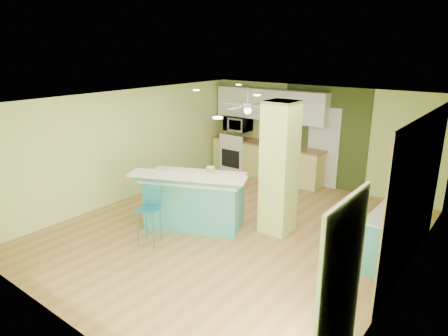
% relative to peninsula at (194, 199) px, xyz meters
% --- Properties ---
extents(floor, '(6.00, 7.00, 0.01)m').
position_rel_peninsula_xyz_m(floor, '(0.77, 0.28, -0.54)').
color(floor, '#A37339').
rests_on(floor, ground).
extents(ceiling, '(6.00, 7.00, 0.01)m').
position_rel_peninsula_xyz_m(ceiling, '(0.77, 0.28, 1.97)').
color(ceiling, white).
rests_on(ceiling, wall_back).
extents(wall_back, '(6.00, 0.01, 2.50)m').
position_rel_peninsula_xyz_m(wall_back, '(0.77, 3.78, 0.71)').
color(wall_back, '#CDE47A').
rests_on(wall_back, floor).
extents(wall_front, '(6.00, 0.01, 2.50)m').
position_rel_peninsula_xyz_m(wall_front, '(0.77, -3.23, 0.71)').
color(wall_front, '#CDE47A').
rests_on(wall_front, floor).
extents(wall_left, '(0.01, 7.00, 2.50)m').
position_rel_peninsula_xyz_m(wall_left, '(-2.23, 0.28, 0.71)').
color(wall_left, '#CDE47A').
rests_on(wall_left, floor).
extents(wall_right, '(0.01, 7.00, 2.50)m').
position_rel_peninsula_xyz_m(wall_right, '(3.78, 0.28, 0.71)').
color(wall_right, '#CDE47A').
rests_on(wall_right, floor).
extents(wood_panel, '(0.02, 3.40, 2.50)m').
position_rel_peninsula_xyz_m(wood_panel, '(3.76, 0.88, 0.71)').
color(wood_panel, '#8B794F').
rests_on(wood_panel, floor).
extents(olive_accent, '(2.20, 0.02, 2.50)m').
position_rel_peninsula_xyz_m(olive_accent, '(0.97, 3.76, 0.71)').
color(olive_accent, '#3D4B1E').
rests_on(olive_accent, floor).
extents(interior_door, '(0.82, 0.05, 2.00)m').
position_rel_peninsula_xyz_m(interior_door, '(0.97, 3.74, 0.46)').
color(interior_door, silver).
rests_on(interior_door, floor).
extents(french_door, '(0.04, 1.08, 2.10)m').
position_rel_peninsula_xyz_m(french_door, '(3.74, -2.02, 0.51)').
color(french_door, white).
rests_on(french_door, floor).
extents(column, '(0.55, 0.55, 2.50)m').
position_rel_peninsula_xyz_m(column, '(1.42, 0.78, 0.71)').
color(column, '#BED563').
rests_on(column, floor).
extents(kitchen_run, '(3.25, 0.63, 0.94)m').
position_rel_peninsula_xyz_m(kitchen_run, '(-0.53, 3.48, -0.07)').
color(kitchen_run, '#D2D26E').
rests_on(kitchen_run, floor).
extents(stove, '(0.76, 0.66, 1.08)m').
position_rel_peninsula_xyz_m(stove, '(-1.48, 3.47, -0.08)').
color(stove, white).
rests_on(stove, floor).
extents(upper_cabinets, '(3.20, 0.34, 0.80)m').
position_rel_peninsula_xyz_m(upper_cabinets, '(-0.53, 3.60, 1.41)').
color(upper_cabinets, white).
rests_on(upper_cabinets, wall_back).
extents(microwave, '(0.70, 0.48, 0.39)m').
position_rel_peninsula_xyz_m(microwave, '(-1.48, 3.48, 0.81)').
color(microwave, silver).
rests_on(microwave, wall_back).
extents(ceiling_fan, '(1.41, 1.41, 0.61)m').
position_rel_peninsula_xyz_m(ceiling_fan, '(-0.33, 2.28, 1.54)').
color(ceiling_fan, silver).
rests_on(ceiling_fan, ceiling).
extents(pendant_lamp, '(0.14, 0.14, 0.69)m').
position_rel_peninsula_xyz_m(pendant_lamp, '(3.42, 1.03, 1.35)').
color(pendant_lamp, silver).
rests_on(pendant_lamp, ceiling).
extents(wall_decor, '(0.03, 0.90, 0.70)m').
position_rel_peninsula_xyz_m(wall_decor, '(3.74, 1.08, 1.01)').
color(wall_decor, brown).
rests_on(wall_decor, wood_panel).
extents(peninsula, '(2.34, 1.88, 1.16)m').
position_rel_peninsula_xyz_m(peninsula, '(0.00, 0.00, 0.00)').
color(peninsula, teal).
rests_on(peninsula, floor).
extents(bar_stool, '(0.45, 0.45, 1.07)m').
position_rel_peninsula_xyz_m(bar_stool, '(-0.11, -1.04, 0.18)').
color(bar_stool, teal).
rests_on(bar_stool, floor).
extents(side_counter, '(0.58, 1.37, 0.88)m').
position_rel_peninsula_xyz_m(side_counter, '(3.47, 0.88, -0.09)').
color(side_counter, teal).
rests_on(side_counter, floor).
extents(fruit_bowl, '(0.45, 0.45, 0.08)m').
position_rel_peninsula_xyz_m(fruit_bowl, '(-0.47, 3.44, 0.44)').
color(fruit_bowl, '#382517').
rests_on(fruit_bowl, kitchen_run).
extents(canister, '(0.17, 0.17, 0.18)m').
position_rel_peninsula_xyz_m(canister, '(0.21, 0.25, 0.56)').
color(canister, yellow).
rests_on(canister, peninsula).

